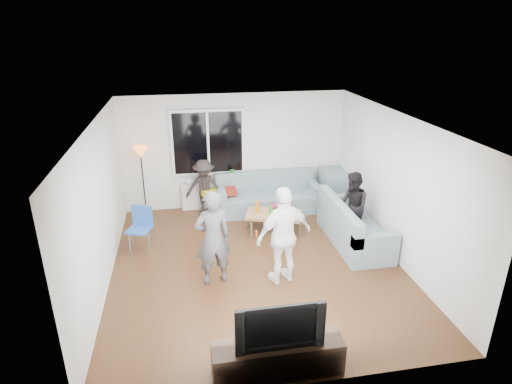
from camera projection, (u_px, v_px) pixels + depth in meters
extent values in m
cube|color=#56351C|center=(256.00, 265.00, 7.57)|extent=(5.00, 5.50, 0.04)
cube|color=white|center=(256.00, 119.00, 6.59)|extent=(5.00, 5.50, 0.04)
cube|color=silver|center=(235.00, 151.00, 9.61)|extent=(5.00, 0.04, 2.60)
cube|color=silver|center=(302.00, 295.00, 4.55)|extent=(5.00, 0.04, 2.60)
cube|color=silver|center=(99.00, 208.00, 6.67)|extent=(0.04, 5.50, 2.60)
cube|color=silver|center=(397.00, 188.00, 7.49)|extent=(0.04, 5.50, 2.60)
cube|color=white|center=(208.00, 143.00, 9.35)|extent=(1.62, 0.06, 1.47)
cube|color=black|center=(208.00, 143.00, 9.31)|extent=(1.50, 0.02, 1.35)
cube|color=white|center=(208.00, 143.00, 9.30)|extent=(0.05, 0.03, 1.35)
cube|color=silver|center=(210.00, 195.00, 9.77)|extent=(1.30, 0.12, 0.62)
imported|color=#255C27|center=(230.00, 175.00, 9.64)|extent=(0.20, 0.17, 0.33)
imported|color=silver|center=(190.00, 181.00, 9.52)|extent=(0.17, 0.17, 0.18)
cube|color=slate|center=(339.00, 188.00, 9.87)|extent=(0.85, 0.85, 0.85)
cube|color=gold|center=(212.00, 194.00, 9.33)|extent=(0.48, 0.45, 0.14)
cube|color=maroon|center=(228.00, 191.00, 9.46)|extent=(0.38, 0.32, 0.13)
cube|color=tan|center=(273.00, 222.00, 8.71)|extent=(1.23, 0.91, 0.40)
cylinder|color=maroon|center=(274.00, 208.00, 8.66)|extent=(0.17, 0.17, 0.17)
imported|color=#494A4E|center=(213.00, 238.00, 6.78)|extent=(0.65, 0.49, 1.61)
imported|color=white|center=(284.00, 236.00, 6.81)|extent=(1.05, 0.67, 1.66)
imported|color=black|center=(352.00, 206.00, 8.25)|extent=(0.53, 0.68, 1.37)
imported|color=black|center=(204.00, 188.00, 9.30)|extent=(0.90, 0.62, 1.28)
cube|color=#2F2117|center=(278.00, 358.00, 5.17)|extent=(1.60, 0.40, 0.44)
imported|color=black|center=(278.00, 322.00, 4.97)|extent=(1.06, 0.14, 0.61)
cylinder|color=#321B0B|center=(273.00, 207.00, 8.70)|extent=(0.07, 0.07, 0.17)
cylinder|color=green|center=(271.00, 211.00, 8.47)|extent=(0.08, 0.08, 0.21)
cylinder|color=orange|center=(257.00, 207.00, 8.61)|extent=(0.07, 0.07, 0.25)
cylinder|color=orange|center=(283.00, 209.00, 8.53)|extent=(0.07, 0.07, 0.26)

